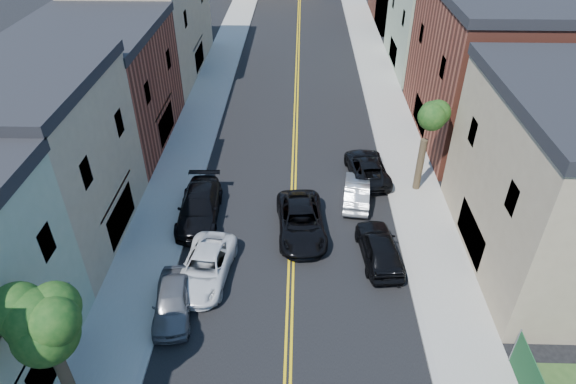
# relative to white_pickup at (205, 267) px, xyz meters

# --- Properties ---
(sidewalk_left) EXTENTS (3.20, 100.00, 0.15)m
(sidewalk_left) POSITION_rel_white_pickup_xyz_m (-3.56, 18.25, -0.64)
(sidewalk_left) COLOR gray
(sidewalk_left) RESTS_ON ground
(sidewalk_right) EXTENTS (3.20, 100.00, 0.15)m
(sidewalk_right) POSITION_rel_white_pickup_xyz_m (12.24, 18.25, -0.64)
(sidewalk_right) COLOR gray
(sidewalk_right) RESTS_ON ground
(curb_left) EXTENTS (0.30, 100.00, 0.15)m
(curb_left) POSITION_rel_white_pickup_xyz_m (-1.81, 18.25, -0.64)
(curb_left) COLOR gray
(curb_left) RESTS_ON ground
(curb_right) EXTENTS (0.30, 100.00, 0.15)m
(curb_right) POSITION_rel_white_pickup_xyz_m (10.49, 18.25, -0.64)
(curb_right) COLOR gray
(curb_right) RESTS_ON ground
(bldg_left_tan_near) EXTENTS (9.00, 10.00, 9.00)m
(bldg_left_tan_near) POSITION_rel_white_pickup_xyz_m (-9.66, 3.25, 3.79)
(bldg_left_tan_near) COLOR #998466
(bldg_left_tan_near) RESTS_ON ground
(bldg_left_brick) EXTENTS (9.00, 12.00, 8.00)m
(bldg_left_brick) POSITION_rel_white_pickup_xyz_m (-9.66, 14.25, 3.29)
(bldg_left_brick) COLOR brown
(bldg_left_brick) RESTS_ON ground
(bldg_left_tan_far) EXTENTS (9.00, 16.00, 9.50)m
(bldg_left_tan_far) POSITION_rel_white_pickup_xyz_m (-9.66, 28.25, 4.04)
(bldg_left_tan_far) COLOR #998466
(bldg_left_tan_far) RESTS_ON ground
(bldg_right_tan) EXTENTS (9.00, 12.00, 9.00)m
(bldg_right_tan) POSITION_rel_white_pickup_xyz_m (18.34, 2.25, 3.79)
(bldg_right_tan) COLOR #998466
(bldg_right_tan) RESTS_ON ground
(bldg_right_brick) EXTENTS (9.00, 14.00, 10.00)m
(bldg_right_brick) POSITION_rel_white_pickup_xyz_m (18.34, 16.25, 4.29)
(bldg_right_brick) COLOR brown
(bldg_right_brick) RESTS_ON ground
(bldg_right_palegrn) EXTENTS (9.00, 12.00, 8.50)m
(bldg_right_palegrn) POSITION_rel_white_pickup_xyz_m (18.34, 30.25, 3.54)
(bldg_right_palegrn) COLOR gray
(bldg_right_palegrn) RESTS_ON ground
(tree_left_mid) EXTENTS (5.20, 5.20, 9.29)m
(tree_left_mid) POSITION_rel_white_pickup_xyz_m (-3.54, -7.74, 5.87)
(tree_left_mid) COLOR #322819
(tree_left_mid) RESTS_ON sidewalk_left
(tree_right_far) EXTENTS (4.40, 4.40, 8.03)m
(tree_right_far) POSITION_rel_white_pickup_xyz_m (12.26, 8.26, 5.04)
(tree_right_far) COLOR #322819
(tree_right_far) RESTS_ON sidewalk_right
(white_pickup) EXTENTS (2.91, 5.36, 1.43)m
(white_pickup) POSITION_rel_white_pickup_xyz_m (0.00, 0.00, 0.00)
(white_pickup) COLOR silver
(white_pickup) RESTS_ON ground
(grey_car_left) EXTENTS (2.25, 4.47, 1.46)m
(grey_car_left) POSITION_rel_white_pickup_xyz_m (-1.16, -2.31, 0.02)
(grey_car_left) COLOR #55575D
(grey_car_left) RESTS_ON ground
(black_car_left) EXTENTS (2.48, 5.74, 1.65)m
(black_car_left) POSITION_rel_white_pickup_xyz_m (-1.16, 4.95, 0.11)
(black_car_left) COLOR black
(black_car_left) RESTS_ON ground
(black_car_right) EXTENTS (2.40, 4.93, 1.62)m
(black_car_right) POSITION_rel_white_pickup_xyz_m (9.01, 1.63, 0.10)
(black_car_right) COLOR black
(black_car_right) RESTS_ON ground
(silver_car_right) EXTENTS (2.01, 4.47, 1.42)m
(silver_car_right) POSITION_rel_white_pickup_xyz_m (8.28, 6.91, -0.00)
(silver_car_right) COLOR #A2A6AA
(silver_car_right) RESTS_ON ground
(dark_car_right_far) EXTENTS (2.96, 5.43, 1.45)m
(dark_car_right_far) POSITION_rel_white_pickup_xyz_m (9.20, 9.70, 0.01)
(dark_car_right_far) COLOR black
(dark_car_right_far) RESTS_ON ground
(black_suv_lane) EXTENTS (3.08, 5.85, 1.57)m
(black_suv_lane) POSITION_rel_white_pickup_xyz_m (4.84, 3.76, 0.07)
(black_suv_lane) COLOR black
(black_suv_lane) RESTS_ON ground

